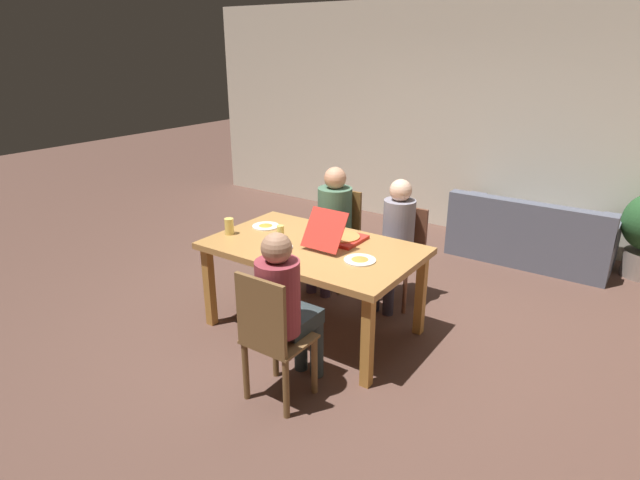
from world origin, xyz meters
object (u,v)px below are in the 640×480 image
(drinking_glass_2, at_px, (280,232))
(drinking_glass_1, at_px, (229,226))
(chair_1, at_px, (271,337))
(plate_1, at_px, (280,247))
(couch, at_px, (530,237))
(dining_table, at_px, (313,254))
(person_2, at_px, (332,219))
(person_0, at_px, (396,234))
(chair_2, at_px, (339,235))
(drinking_glass_0, at_px, (268,250))
(chair_0, at_px, (401,249))
(pizza_box_0, at_px, (339,237))
(person_1, at_px, (285,302))
(plate_0, at_px, (360,260))
(plate_2, at_px, (266,226))

(drinking_glass_2, bearing_deg, drinking_glass_1, -155.87)
(chair_1, height_order, drinking_glass_1, chair_1)
(plate_1, bearing_deg, couch, 65.25)
(dining_table, xyz_separation_m, plate_1, (-0.19, -0.20, 0.09))
(drinking_glass_2, bearing_deg, chair_1, -54.69)
(dining_table, bearing_deg, person_2, 112.99)
(person_0, relative_size, chair_2, 1.25)
(drinking_glass_1, height_order, drinking_glass_2, drinking_glass_1)
(couch, bearing_deg, drinking_glass_0, -112.36)
(chair_2, bearing_deg, drinking_glass_0, -81.16)
(chair_0, distance_m, pizza_box_0, 0.86)
(person_2, height_order, drinking_glass_2, person_2)
(chair_0, xyz_separation_m, person_2, (-0.69, -0.16, 0.22))
(dining_table, height_order, person_1, person_1)
(person_1, distance_m, plate_0, 0.77)
(person_0, xyz_separation_m, person_2, (-0.69, -0.01, 0.02))
(plate_1, bearing_deg, drinking_glass_1, 179.16)
(plate_2, bearing_deg, drinking_glass_2, -26.04)
(chair_1, bearing_deg, person_0, 90.00)
(person_1, distance_m, drinking_glass_1, 1.27)
(chair_0, relative_size, drinking_glass_1, 6.32)
(chair_1, xyz_separation_m, plate_0, (0.14, 0.90, 0.27))
(pizza_box_0, relative_size, drinking_glass_0, 4.34)
(chair_2, distance_m, drinking_glass_1, 1.24)
(chair_1, relative_size, chair_2, 1.01)
(chair_1, relative_size, person_1, 0.80)
(chair_0, relative_size, plate_0, 3.66)
(chair_0, distance_m, person_0, 0.24)
(drinking_glass_2, bearing_deg, chair_2, 90.20)
(person_1, distance_m, plate_1, 0.82)
(drinking_glass_2, height_order, couch, drinking_glass_2)
(chair_0, bearing_deg, pizza_box_0, -105.50)
(chair_2, xyz_separation_m, plate_2, (-0.28, -0.80, 0.27))
(person_0, relative_size, person_1, 0.99)
(dining_table, distance_m, person_0, 0.88)
(person_2, xyz_separation_m, plate_2, (-0.28, -0.67, 0.06))
(chair_2, xyz_separation_m, drinking_glass_0, (0.21, -1.34, 0.32))
(couch, bearing_deg, pizza_box_0, -112.02)
(pizza_box_0, relative_size, plate_2, 2.19)
(chair_0, distance_m, plate_2, 1.30)
(person_0, height_order, plate_2, person_0)
(pizza_box_0, bearing_deg, person_2, 127.64)
(pizza_box_0, xyz_separation_m, drinking_glass_2, (-0.47, -0.19, 0.01))
(chair_2, bearing_deg, person_2, -90.00)
(chair_2, relative_size, drinking_glass_0, 7.84)
(plate_0, bearing_deg, couch, 76.58)
(chair_2, bearing_deg, pizza_box_0, -57.60)
(dining_table, distance_m, chair_0, 1.03)
(pizza_box_0, height_order, drinking_glass_0, pizza_box_0)
(drinking_glass_0, bearing_deg, dining_table, 72.37)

